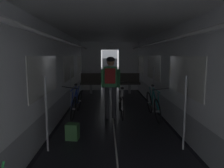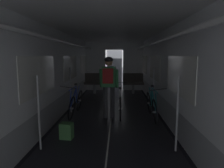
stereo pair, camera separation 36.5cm
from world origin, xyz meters
name	(u,v)px [view 2 (the right image)]	position (x,y,z in m)	size (l,w,h in m)	color
train_car_shell	(110,58)	(0.00, 3.60, 1.70)	(3.14, 12.34, 2.57)	black
bench_seat_far_left	(95,81)	(-0.90, 8.07, 0.57)	(0.98, 0.51, 0.95)	gray
bench_seat_far_right	(133,81)	(0.90, 8.07, 0.57)	(0.98, 0.51, 0.95)	gray
bicycle_blue	(76,102)	(-1.06, 4.42, 0.38)	(0.44, 1.69, 0.96)	black
bicycle_teal	(152,105)	(1.14, 4.11, 0.38)	(0.44, 1.69, 0.95)	black
person_cyclist_aisle	(109,81)	(-0.06, 4.12, 1.07)	(0.54, 0.41, 1.73)	#2D2D33
bicycle_white_in_aisle	(120,103)	(0.26, 4.38, 0.38)	(0.44, 1.69, 0.93)	black
backpack_on_floor	(67,131)	(-0.90, 2.63, 0.17)	(0.26, 0.20, 0.34)	#3D703D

